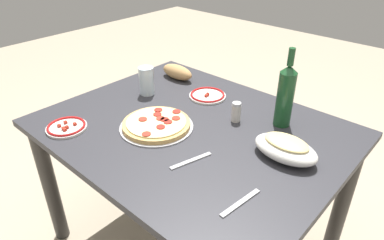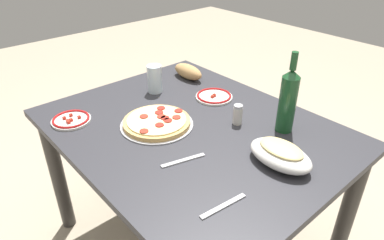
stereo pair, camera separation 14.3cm
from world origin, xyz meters
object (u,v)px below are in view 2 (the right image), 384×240
(side_plate_near, at_px, (214,96))
(pepperoni_pizza, at_px, (157,122))
(bread_loaf, at_px, (188,72))
(spice_shaker, at_px, (238,115))
(side_plate_far, at_px, (71,120))
(wine_bottle, at_px, (288,100))
(dining_table, at_px, (192,148))
(baked_pasta_dish, at_px, (280,154))
(water_glass, at_px, (155,79))

(side_plate_near, bearing_deg, pepperoni_pizza, 93.83)
(bread_loaf, relative_size, spice_shaker, 2.28)
(pepperoni_pizza, xyz_separation_m, side_plate_near, (0.02, -0.36, -0.01))
(spice_shaker, bearing_deg, side_plate_far, 47.45)
(spice_shaker, bearing_deg, wine_bottle, -146.57)
(pepperoni_pizza, bearing_deg, side_plate_near, -86.17)
(dining_table, relative_size, baked_pasta_dish, 5.11)
(baked_pasta_dish, bearing_deg, wine_bottle, -57.78)
(baked_pasta_dish, xyz_separation_m, water_glass, (0.77, -0.02, 0.03))
(dining_table, distance_m, water_glass, 0.43)
(spice_shaker, bearing_deg, dining_table, 55.64)
(dining_table, relative_size, spice_shaker, 14.10)
(baked_pasta_dish, bearing_deg, dining_table, 9.44)
(dining_table, xyz_separation_m, bread_loaf, (0.40, -0.32, 0.15))
(water_glass, bearing_deg, side_plate_far, 90.36)
(dining_table, xyz_separation_m, wine_bottle, (-0.27, -0.27, 0.25))
(side_plate_near, relative_size, side_plate_far, 1.08)
(baked_pasta_dish, xyz_separation_m, bread_loaf, (0.79, -0.25, -0.00))
(baked_pasta_dish, bearing_deg, spice_shaker, -18.19)
(pepperoni_pizza, bearing_deg, dining_table, -134.49)
(water_glass, relative_size, spice_shaker, 1.59)
(baked_pasta_dish, distance_m, spice_shaker, 0.30)
(wine_bottle, bearing_deg, bread_loaf, -4.54)
(dining_table, bearing_deg, spice_shaker, -124.36)
(water_glass, xyz_separation_m, spice_shaker, (-0.48, -0.08, -0.03))
(side_plate_far, distance_m, bread_loaf, 0.68)
(dining_table, distance_m, side_plate_far, 0.54)
(water_glass, xyz_separation_m, bread_loaf, (0.02, -0.24, -0.03))
(dining_table, distance_m, spice_shaker, 0.25)
(pepperoni_pizza, height_order, bread_loaf, bread_loaf)
(side_plate_far, xyz_separation_m, spice_shaker, (-0.48, -0.53, 0.03))
(baked_pasta_dish, height_order, side_plate_far, baked_pasta_dish)
(water_glass, bearing_deg, dining_table, 167.50)
(dining_table, relative_size, side_plate_near, 6.86)
(water_glass, relative_size, side_plate_far, 0.83)
(baked_pasta_dish, relative_size, side_plate_near, 1.34)
(dining_table, bearing_deg, water_glass, -12.50)
(side_plate_near, bearing_deg, baked_pasta_dish, 160.16)
(pepperoni_pizza, distance_m, side_plate_near, 0.36)
(baked_pasta_dish, relative_size, water_glass, 1.74)
(wine_bottle, bearing_deg, baked_pasta_dish, 122.22)
(pepperoni_pizza, distance_m, baked_pasta_dish, 0.53)
(wine_bottle, relative_size, water_glass, 2.42)
(dining_table, xyz_separation_m, spice_shaker, (-0.11, -0.16, 0.16))
(dining_table, relative_size, side_plate_far, 7.39)
(baked_pasta_dish, relative_size, wine_bottle, 0.72)
(baked_pasta_dish, relative_size, side_plate_far, 1.45)
(pepperoni_pizza, distance_m, bread_loaf, 0.52)
(baked_pasta_dish, bearing_deg, side_plate_near, -19.84)
(side_plate_near, height_order, bread_loaf, bread_loaf)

